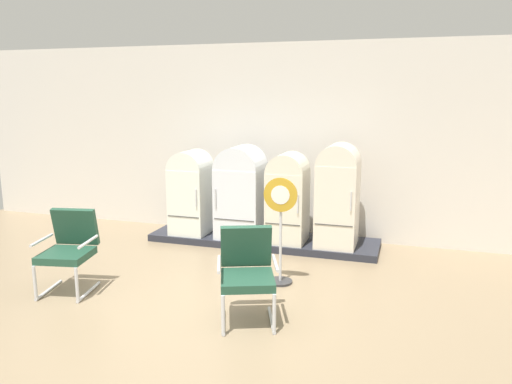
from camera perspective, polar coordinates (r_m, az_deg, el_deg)
ground at (r=5.63m, az=-8.35°, el=-14.79°), size 12.00×10.00×0.05m
back_wall at (r=8.54m, az=2.07°, el=5.93°), size 11.76×0.12×3.25m
display_plinth at (r=8.24m, az=0.81°, el=-5.51°), size 3.74×0.95×0.11m
refrigerator_0 at (r=8.37m, az=-7.46°, el=0.26°), size 0.60×0.66×1.39m
refrigerator_1 at (r=8.06m, az=-1.75°, el=0.27°), size 0.72×0.71×1.50m
refrigerator_2 at (r=7.81m, az=3.65°, el=-0.37°), size 0.59×0.65×1.42m
refrigerator_3 at (r=7.69m, az=9.36°, el=-0.01°), size 0.61×0.72×1.58m
armchair_left at (r=6.63m, az=-20.61°, el=-5.83°), size 0.72×0.78×1.01m
armchair_right at (r=5.44m, az=-1.04°, el=-8.84°), size 0.78×0.84×1.01m
sign_stand at (r=6.40m, az=2.81°, el=-4.82°), size 0.44×0.32×1.40m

